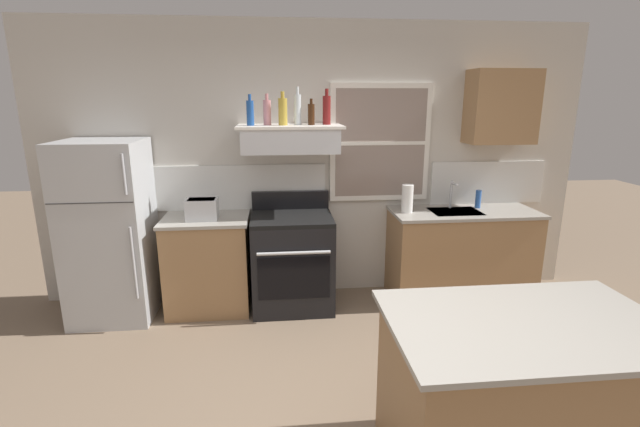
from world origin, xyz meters
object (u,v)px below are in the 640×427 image
object	(u,v)px
bottle_blue_liqueur	(250,112)
bottle_clear_tall	(298,109)
bottle_champagne_gold_foil	(283,111)
stove_range	(292,261)
paper_towel_roll	(407,198)
toaster	(202,209)
bottle_brown_stout	(311,114)
refrigerator	(109,231)
kitchen_island	(519,400)
bottle_red_label_wine	(327,110)
bottle_rose_pink	(267,112)
dish_soap_bottle	(478,199)

from	to	relation	value
bottle_blue_liqueur	bottle_clear_tall	distance (m)	0.43
bottle_clear_tall	bottle_champagne_gold_foil	bearing A→B (deg)	-166.18
stove_range	paper_towel_roll	size ratio (longest dim) A/B	4.04
toaster	bottle_brown_stout	world-z (taller)	bottle_brown_stout
refrigerator	stove_range	distance (m)	1.69
bottle_clear_tall	kitchen_island	xyz separation A→B (m)	(1.02, -2.27, -1.43)
toaster	kitchen_island	size ratio (longest dim) A/B	0.21
refrigerator	bottle_red_label_wine	bearing A→B (deg)	4.40
bottle_clear_tall	paper_towel_roll	distance (m)	1.34
bottle_rose_pink	bottle_brown_stout	bearing A→B (deg)	-3.74
bottle_clear_tall	kitchen_island	size ratio (longest dim) A/B	0.24
bottle_clear_tall	kitchen_island	world-z (taller)	bottle_clear_tall
paper_towel_roll	bottle_blue_liqueur	bearing A→B (deg)	179.99
bottle_brown_stout	dish_soap_bottle	distance (m)	1.89
bottle_rose_pink	bottle_clear_tall	distance (m)	0.28
paper_towel_roll	bottle_clear_tall	bearing A→B (deg)	176.85
refrigerator	stove_range	xyz separation A→B (m)	(1.65, 0.02, -0.35)
dish_soap_bottle	toaster	bearing A→B (deg)	-176.30
bottle_rose_pink	kitchen_island	size ratio (longest dim) A/B	0.20
refrigerator	bottle_blue_liqueur	size ratio (longest dim) A/B	5.98
bottle_rose_pink	paper_towel_roll	xyz separation A→B (m)	(1.32, -0.07, -0.82)
stove_range	bottle_champagne_gold_foil	size ratio (longest dim) A/B	3.67
bottle_champagne_gold_foil	bottle_clear_tall	world-z (taller)	bottle_clear_tall
refrigerator	kitchen_island	size ratio (longest dim) A/B	1.17
bottle_rose_pink	bottle_clear_tall	world-z (taller)	bottle_clear_tall
toaster	stove_range	xyz separation A→B (m)	(0.81, 0.04, -0.54)
stove_range	bottle_brown_stout	size ratio (longest dim) A/B	4.64
bottle_red_label_wine	toaster	bearing A→B (deg)	-171.76
toaster	bottle_clear_tall	world-z (taller)	bottle_clear_tall
bottle_blue_liqueur	bottle_champagne_gold_foil	distance (m)	0.29
toaster	bottle_clear_tall	bearing A→B (deg)	8.46
bottle_rose_pink	bottle_clear_tall	size ratio (longest dim) A/B	0.82
paper_towel_roll	bottle_rose_pink	bearing A→B (deg)	177.12
bottle_rose_pink	paper_towel_roll	distance (m)	1.55
bottle_rose_pink	dish_soap_bottle	world-z (taller)	bottle_rose_pink
dish_soap_bottle	stove_range	bearing A→B (deg)	-175.82
bottle_rose_pink	toaster	bearing A→B (deg)	-167.02
bottle_brown_stout	bottle_champagne_gold_foil	bearing A→B (deg)	-176.41
paper_towel_roll	kitchen_island	world-z (taller)	paper_towel_roll
bottle_clear_tall	paper_towel_roll	size ratio (longest dim) A/B	1.25
bottle_brown_stout	bottle_red_label_wine	size ratio (longest dim) A/B	0.73
refrigerator	bottle_clear_tall	size ratio (longest dim) A/B	4.82
bottle_blue_liqueur	bottle_clear_tall	bearing A→B (deg)	7.68
toaster	bottle_red_label_wine	size ratio (longest dim) A/B	0.92
kitchen_island	bottle_champagne_gold_foil	bearing A→B (deg)	117.38
bottle_clear_tall	bottle_brown_stout	world-z (taller)	bottle_clear_tall
refrigerator	dish_soap_bottle	size ratio (longest dim) A/B	9.07
stove_range	paper_towel_roll	distance (m)	1.26
bottle_clear_tall	bottle_rose_pink	bearing A→B (deg)	178.14
kitchen_island	bottle_brown_stout	bearing A→B (deg)	111.79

